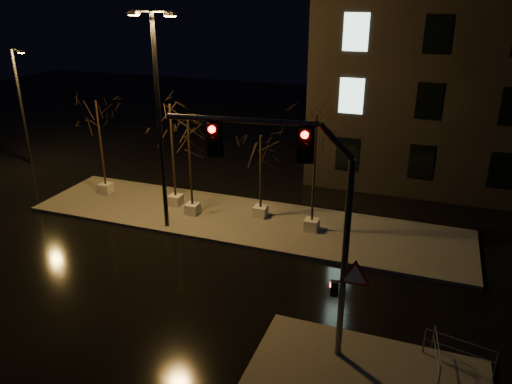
% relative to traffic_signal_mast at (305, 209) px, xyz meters
% --- Properties ---
extents(ground, '(90.00, 90.00, 0.00)m').
position_rel_traffic_signal_mast_xyz_m(ground, '(-5.27, 2.43, -5.03)').
color(ground, black).
rests_on(ground, ground).
extents(median, '(22.00, 5.00, 0.15)m').
position_rel_traffic_signal_mast_xyz_m(median, '(-5.27, 8.43, -4.95)').
color(median, '#4D4B44').
rests_on(median, ground).
extents(tree_0, '(1.80, 1.80, 5.40)m').
position_rel_traffic_signal_mast_xyz_m(tree_0, '(-13.83, 9.02, -0.78)').
color(tree_0, '#ADAAA1').
rests_on(tree_0, median).
extents(tree_1, '(1.80, 1.80, 5.58)m').
position_rel_traffic_signal_mast_xyz_m(tree_1, '(-9.30, 8.86, -0.64)').
color(tree_1, '#ADAAA1').
rests_on(tree_1, median).
extents(tree_2, '(1.80, 1.80, 5.02)m').
position_rel_traffic_signal_mast_xyz_m(tree_2, '(-7.93, 8.12, -1.07)').
color(tree_2, '#ADAAA1').
rests_on(tree_2, median).
extents(tree_3, '(1.80, 1.80, 4.35)m').
position_rel_traffic_signal_mast_xyz_m(tree_3, '(-4.55, 9.02, -1.57)').
color(tree_3, '#ADAAA1').
rests_on(tree_3, median).
extents(tree_4, '(1.80, 1.80, 5.75)m').
position_rel_traffic_signal_mast_xyz_m(tree_4, '(-1.75, 8.39, -0.52)').
color(tree_4, '#ADAAA1').
rests_on(tree_4, median).
extents(traffic_signal_mast, '(6.05, 0.84, 7.42)m').
position_rel_traffic_signal_mast_xyz_m(traffic_signal_mast, '(0.00, 0.00, 0.00)').
color(traffic_signal_mast, '#505257').
rests_on(traffic_signal_mast, sidewalk_corner).
extents(streetlight_main, '(2.47, 0.70, 9.90)m').
position_rel_traffic_signal_mast_xyz_m(streetlight_main, '(-8.48, 6.46, 0.84)').
color(streetlight_main, black).
rests_on(streetlight_main, median).
extents(streetlight_far, '(1.44, 0.64, 7.49)m').
position_rel_traffic_signal_mast_xyz_m(streetlight_far, '(-22.03, 12.13, -0.91)').
color(streetlight_far, black).
rests_on(streetlight_far, ground).
extents(guard_rail_a, '(2.07, 0.49, 0.91)m').
position_rel_traffic_signal_mast_xyz_m(guard_rail_a, '(4.73, 0.93, -4.28)').
color(guard_rail_a, '#505257').
rests_on(guard_rail_a, sidewalk_corner).
extents(guard_rail_b, '(0.27, 1.86, 0.88)m').
position_rel_traffic_signal_mast_xyz_m(guard_rail_b, '(4.08, 0.54, -4.30)').
color(guard_rail_b, '#505257').
rests_on(guard_rail_b, sidewalk_corner).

